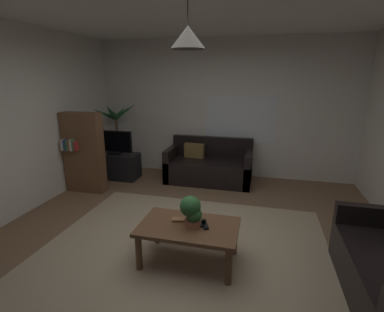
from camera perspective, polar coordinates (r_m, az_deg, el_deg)
The scene contains 15 objects.
floor at distance 3.64m, azimuth -1.21°, elevation -17.56°, with size 5.12×5.58×0.02m, color brown.
rug at distance 3.48m, azimuth -2.13°, elevation -19.10°, with size 3.33×3.07×0.01m, color tan.
wall_back at distance 5.86m, azimuth 6.10°, elevation 9.22°, with size 5.24×0.06×2.71m, color silver.
window_pane at distance 5.81m, azimuth 9.58°, elevation 7.13°, with size 1.36×0.01×0.93m, color white.
couch_under_window at distance 5.62m, azimuth 3.37°, elevation -2.22°, with size 1.62×0.81×0.82m.
coffee_table at distance 3.20m, azimuth -0.67°, elevation -14.62°, with size 1.06×0.65×0.44m.
book_on_table_0 at distance 3.26m, azimuth -2.55°, elevation -12.47°, with size 0.16×0.08×0.02m, color #99663F.
remote_on_table_0 at distance 3.19m, azimuth 2.16°, elevation -13.15°, with size 0.05×0.16×0.02m, color black.
remote_on_table_1 at distance 3.15m, azimuth 2.60°, elevation -13.53°, with size 0.05×0.16×0.02m, color black.
potted_plant_on_table at distance 3.08m, azimuth -0.07°, elevation -10.79°, with size 0.24×0.22×0.34m.
tv_stand at distance 5.99m, azimuth -14.76°, elevation -1.88°, with size 0.90×0.44×0.50m, color black.
tv at distance 5.85m, azimuth -15.18°, elevation 2.64°, with size 0.74×0.16×0.47m.
potted_palm_corner at distance 6.30m, azimuth -14.60°, elevation 2.66°, with size 0.84×0.81×1.49m.
bookshelf_corner at distance 5.34m, azimuth -20.71°, elevation 0.64°, with size 0.70×0.31×1.40m.
pendant_lamp at distance 2.80m, azimuth -0.81°, elevation 22.47°, with size 0.32×0.32×0.49m.
Camera 1 is at (0.82, -2.95, 1.97)m, focal length 26.94 mm.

